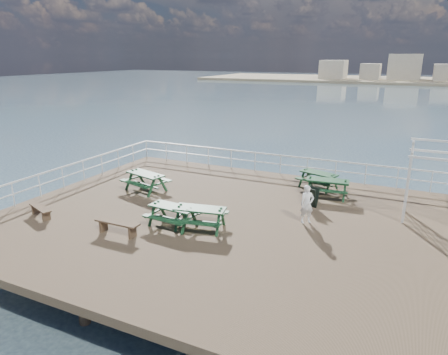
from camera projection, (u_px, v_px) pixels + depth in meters
ground at (228, 221)px, 16.00m from camera, size 18.00×14.00×0.30m
sea_backdrop at (440, 78)px, 126.93m from camera, size 300.00×300.00×9.20m
railing at (250, 180)px, 17.95m from camera, size 17.77×13.76×1.10m
picnic_table_a at (146, 178)px, 19.06m from camera, size 2.35×2.07×0.97m
picnic_table_b at (319, 177)px, 19.47m from camera, size 2.17×1.95×0.88m
picnic_table_c at (327, 184)px, 18.25m from camera, size 2.02×1.69×0.92m
picnic_table_d at (200, 213)px, 14.86m from camera, size 2.14×1.85×0.92m
picnic_table_e at (173, 211)px, 15.11m from camera, size 1.92×1.60×0.88m
flat_bench_near at (41, 209)px, 16.00m from camera, size 1.48×0.82×0.42m
flat_bench_far at (117, 225)px, 14.39m from camera, size 1.75×0.43×0.50m
trellis_arbor at (442, 187)px, 15.15m from camera, size 2.62×1.44×3.23m
sandwich_board at (312, 197)px, 17.05m from camera, size 0.63×0.54×0.87m
person at (307, 204)px, 15.31m from camera, size 0.65×0.62×1.50m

